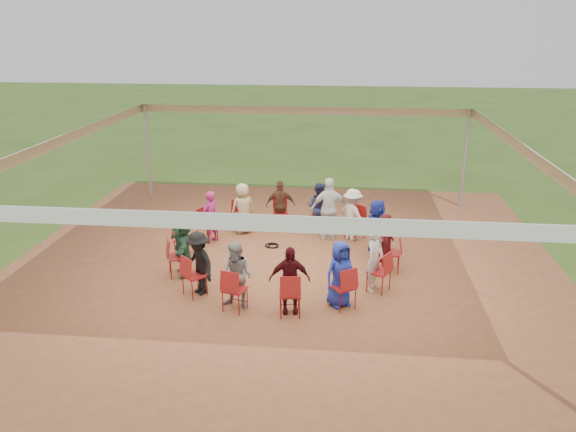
# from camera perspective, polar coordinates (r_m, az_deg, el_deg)

# --- Properties ---
(ground) EXTENTS (80.00, 80.00, 0.00)m
(ground) POSITION_cam_1_polar(r_m,az_deg,el_deg) (13.47, -0.38, -4.83)
(ground) COLOR #335019
(ground) RESTS_ON ground
(dirt_patch) EXTENTS (13.00, 13.00, 0.00)m
(dirt_patch) POSITION_cam_1_polar(r_m,az_deg,el_deg) (13.46, -0.38, -4.81)
(dirt_patch) COLOR brown
(dirt_patch) RESTS_ON ground
(tent) EXTENTS (10.33, 10.33, 3.00)m
(tent) POSITION_cam_1_polar(r_m,az_deg,el_deg) (12.69, -0.40, 5.01)
(tent) COLOR #B2B2B7
(tent) RESTS_ON ground
(chair_0) EXTENTS (0.47, 0.45, 0.90)m
(chair_0) POSITION_cam_1_polar(r_m,az_deg,el_deg) (13.10, 10.41, -3.72)
(chair_0) COLOR maroon
(chair_0) RESTS_ON ground
(chair_1) EXTENTS (0.56, 0.55, 0.90)m
(chair_1) POSITION_cam_1_polar(r_m,az_deg,el_deg) (14.11, 9.42, -1.98)
(chair_1) COLOR maroon
(chair_1) RESTS_ON ground
(chair_2) EXTENTS (0.61, 0.61, 0.90)m
(chair_2) POSITION_cam_1_polar(r_m,az_deg,el_deg) (14.93, 6.84, -0.65)
(chair_2) COLOR maroon
(chair_2) RESTS_ON ground
(chair_3) EXTENTS (0.53, 0.54, 0.90)m
(chair_3) POSITION_cam_1_polar(r_m,az_deg,el_deg) (15.46, 3.26, 0.15)
(chair_3) COLOR maroon
(chair_3) RESTS_ON ground
(chair_4) EXTENTS (0.48, 0.50, 0.90)m
(chair_4) POSITION_cam_1_polar(r_m,az_deg,el_deg) (15.62, -0.78, 0.38)
(chair_4) COLOR maroon
(chair_4) RESTS_ON ground
(chair_5) EXTENTS (0.60, 0.60, 0.90)m
(chair_5) POSITION_cam_1_polar(r_m,az_deg,el_deg) (15.39, -4.77, 0.02)
(chair_5) COLOR maroon
(chair_5) RESTS_ON ground
(chair_6) EXTENTS (0.59, 0.58, 0.90)m
(chair_6) POSITION_cam_1_polar(r_m,az_deg,el_deg) (14.80, -8.20, -0.90)
(chair_6) COLOR maroon
(chair_6) RESTS_ON ground
(chair_7) EXTENTS (0.47, 0.45, 0.90)m
(chair_7) POSITION_cam_1_polar(r_m,az_deg,el_deg) (13.93, -10.52, -2.33)
(chair_7) COLOR maroon
(chair_7) RESTS_ON ground
(chair_8) EXTENTS (0.56, 0.55, 0.90)m
(chair_8) POSITION_cam_1_polar(r_m,az_deg,el_deg) (12.91, -11.13, -4.12)
(chair_8) COLOR maroon
(chair_8) RESTS_ON ground
(chair_9) EXTENTS (0.61, 0.61, 0.90)m
(chair_9) POSITION_cam_1_polar(r_m,az_deg,el_deg) (11.94, -9.48, -5.99)
(chair_9) COLOR maroon
(chair_9) RESTS_ON ground
(chair_10) EXTENTS (0.53, 0.54, 0.90)m
(chair_10) POSITION_cam_1_polar(r_m,az_deg,el_deg) (11.25, -5.44, -7.45)
(chair_10) COLOR maroon
(chair_10) RESTS_ON ground
(chair_11) EXTENTS (0.48, 0.50, 0.90)m
(chair_11) POSITION_cam_1_polar(r_m,az_deg,el_deg) (11.03, 0.18, -7.93)
(chair_11) COLOR maroon
(chair_11) RESTS_ON ground
(chair_12) EXTENTS (0.60, 0.60, 0.90)m
(chair_12) POSITION_cam_1_polar(r_m,az_deg,el_deg) (11.35, 5.62, -7.20)
(chair_12) COLOR maroon
(chair_12) RESTS_ON ground
(chair_13) EXTENTS (0.59, 0.58, 0.90)m
(chair_13) POSITION_cam_1_polar(r_m,az_deg,el_deg) (12.11, 9.23, -5.61)
(chair_13) COLOR maroon
(chair_13) RESTS_ON ground
(person_seated_0) EXTENTS (0.37, 0.53, 1.38)m
(person_seated_0) POSITION_cam_1_polar(r_m,az_deg,el_deg) (13.01, 9.95, -2.68)
(person_seated_0) COLOR #3D0A10
(person_seated_0) RESTS_ON ground
(person_seated_1) EXTENTS (0.92, 1.37, 1.38)m
(person_seated_1) POSITION_cam_1_polar(r_m,az_deg,el_deg) (13.97, 9.03, -1.09)
(person_seated_1) COLOR navy
(person_seated_1) RESTS_ON ground
(person_seated_2) EXTENTS (0.96, 0.93, 1.38)m
(person_seated_2) POSITION_cam_1_polar(r_m,az_deg,el_deg) (14.77, 6.57, 0.15)
(person_seated_2) COLOR beige
(person_seated_2) RESTS_ON ground
(person_seated_3) EXTENTS (0.76, 0.57, 1.38)m
(person_seated_3) POSITION_cam_1_polar(r_m,az_deg,el_deg) (15.28, 3.12, 0.90)
(person_seated_3) COLOR #202346
(person_seated_3) RESTS_ON ground
(person_seated_4) EXTENTS (0.86, 0.54, 1.38)m
(person_seated_4) POSITION_cam_1_polar(r_m,az_deg,el_deg) (15.43, -0.77, 1.11)
(person_seated_4) COLOR #512E1E
(person_seated_4) RESTS_ON ground
(person_seated_5) EXTENTS (0.77, 0.69, 1.38)m
(person_seated_5) POSITION_cam_1_polar(r_m,az_deg,el_deg) (15.21, -4.61, 0.78)
(person_seated_5) COLOR tan
(person_seated_5) RESTS_ON ground
(person_seated_6) EXTENTS (0.54, 0.60, 1.38)m
(person_seated_6) POSITION_cam_1_polar(r_m,az_deg,el_deg) (14.64, -7.91, -0.09)
(person_seated_6) COLOR #941F62
(person_seated_6) RESTS_ON ground
(person_seated_7) EXTENTS (0.92, 1.37, 1.38)m
(person_seated_7) POSITION_cam_1_polar(r_m,az_deg,el_deg) (12.82, -10.67, -3.06)
(person_seated_7) COLOR #24482F
(person_seated_7) RESTS_ON ground
(person_seated_8) EXTENTS (0.96, 0.93, 1.38)m
(person_seated_8) POSITION_cam_1_polar(r_m,az_deg,el_deg) (11.90, -9.06, -4.76)
(person_seated_8) COLOR black
(person_seated_8) RESTS_ON ground
(person_seated_9) EXTENTS (0.76, 0.57, 1.38)m
(person_seated_9) POSITION_cam_1_polar(r_m,az_deg,el_deg) (11.23, -5.19, -6.07)
(person_seated_9) COLOR gray
(person_seated_9) RESTS_ON ground
(person_seated_10) EXTENTS (0.86, 0.54, 1.38)m
(person_seated_10) POSITION_cam_1_polar(r_m,az_deg,el_deg) (11.02, 0.15, -6.50)
(person_seated_10) COLOR #3D0A10
(person_seated_10) RESTS_ON ground
(person_seated_11) EXTENTS (0.77, 0.69, 1.38)m
(person_seated_11) POSITION_cam_1_polar(r_m,az_deg,el_deg) (11.33, 5.32, -5.85)
(person_seated_11) COLOR navy
(person_seated_11) RESTS_ON ground
(person_seated_12) EXTENTS (0.54, 0.60, 1.38)m
(person_seated_12) POSITION_cam_1_polar(r_m,az_deg,el_deg) (12.06, 8.78, -4.41)
(person_seated_12) COLOR beige
(person_seated_12) RESTS_ON ground
(standing_person) EXTENTS (1.05, 0.68, 1.67)m
(standing_person) POSITION_cam_1_polar(r_m,az_deg,el_deg) (14.70, 4.22, 0.73)
(standing_person) COLOR silver
(standing_person) RESTS_ON ground
(cable_coil) EXTENTS (0.47, 0.47, 0.03)m
(cable_coil) POSITION_cam_1_polar(r_m,az_deg,el_deg) (14.44, -1.60, -3.03)
(cable_coil) COLOR black
(cable_coil) RESTS_ON ground
(laptop) EXTENTS (0.26, 0.32, 0.21)m
(laptop) POSITION_cam_1_polar(r_m,az_deg,el_deg) (13.03, 9.21, -2.84)
(laptop) COLOR #B7B7BC
(laptop) RESTS_ON ground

